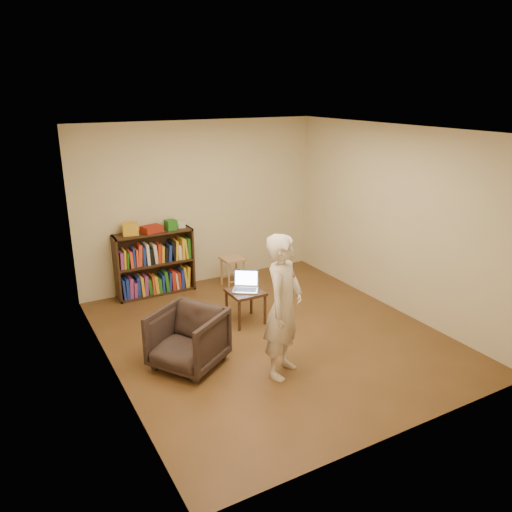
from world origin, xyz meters
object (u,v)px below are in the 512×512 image
bookshelf (155,267)px  side_table (245,296)px  armchair (188,339)px  person (284,307)px  laptop (246,285)px  stool (233,263)px

bookshelf → side_table: (0.75, -1.57, -0.06)m
side_table → armchair: bearing=-148.2°
armchair → person: size_ratio=0.46×
person → armchair: bearing=106.7°
armchair → laptop: bearing=89.2°
armchair → person: bearing=19.3°
stool → laptop: size_ratio=1.14×
bookshelf → stool: 1.22m
bookshelf → stool: bearing=-16.0°
bookshelf → armchair: (-0.35, -2.26, -0.10)m
laptop → bookshelf: bearing=150.5°
laptop → armchair: bearing=-113.8°
stool → armchair: 2.46m
armchair → laptop: 1.36m
bookshelf → side_table: size_ratio=2.62×
person → stool: bearing=39.6°
laptop → side_table: bearing=-89.5°
bookshelf → armchair: 2.29m
armchair → laptop: size_ratio=1.75×
armchair → side_table: armchair is taller
armchair → bookshelf: bearing=137.7°
stool → laptop: 1.27m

